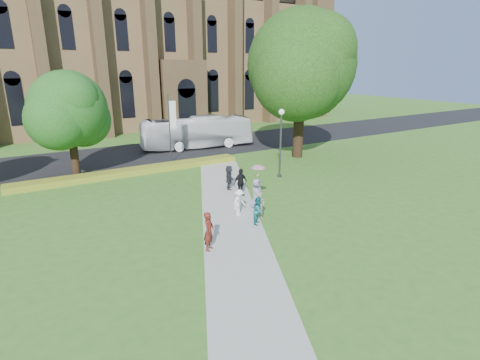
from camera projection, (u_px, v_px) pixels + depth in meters
ground at (241, 227)px, 20.10m from camera, size 160.00×160.00×0.00m
road at (134, 154)px, 36.43m from camera, size 160.00×10.00×0.02m
footpath at (232, 220)px, 20.91m from camera, size 15.58×28.54×0.04m
flower_hedge at (133, 171)px, 29.82m from camera, size 18.00×1.40×0.45m
cathedral at (156, 31)px, 53.70m from camera, size 52.60×18.25×28.00m
streetlamp at (281, 135)px, 28.16m from camera, size 0.44×0.44×5.24m
large_tree at (301, 65)px, 33.08m from camera, size 9.60×9.60×13.20m
street_tree_1 at (68, 109)px, 27.43m from camera, size 5.60×5.60×8.05m
banner_pole_0 at (171, 124)px, 32.57m from camera, size 0.70×0.10×6.00m
tour_coach at (197, 132)px, 38.95m from camera, size 11.84×4.33×3.22m
pedestrian_0 at (209, 231)px, 17.28m from camera, size 0.80×0.80×1.88m
pedestrian_1 at (258, 211)px, 20.22m from camera, size 0.94×0.92×1.52m
pedestrian_2 at (239, 203)px, 21.34m from camera, size 1.16×0.97×1.56m
pedestrian_3 at (240, 182)px, 24.58m from camera, size 1.15×0.64×1.85m
pedestrian_4 at (256, 193)px, 22.48m from camera, size 1.06×0.94×1.82m
pedestrian_5 at (229, 177)px, 25.92m from camera, size 1.13×1.63×1.69m
pedestrian_6 at (260, 206)px, 20.75m from camera, size 0.63×0.45×1.60m
parasol at (258, 172)px, 22.27m from camera, size 0.99×0.99×0.73m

